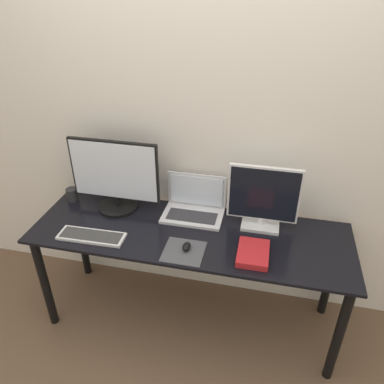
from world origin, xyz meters
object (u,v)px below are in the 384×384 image
at_px(laptop, 194,205).
at_px(keyboard, 92,236).
at_px(mouse, 187,247).
at_px(book, 253,253).
at_px(monitor_right, 263,199).
at_px(mug, 72,194).
at_px(monitor_left, 115,177).

relative_size(laptop, keyboard, 0.95).
bearing_deg(mouse, book, 4.81).
bearing_deg(monitor_right, keyboard, -160.59).
distance_m(laptop, mug, 0.83).
distance_m(keyboard, book, 0.93).
height_order(laptop, mouse, laptop).
distance_m(monitor_right, laptop, 0.44).
distance_m(monitor_left, book, 0.97).
xyz_separation_m(laptop, mug, (-0.83, -0.03, -0.02)).
bearing_deg(laptop, keyboard, -144.20).
bearing_deg(mug, monitor_left, -3.19).
distance_m(monitor_right, book, 0.34).
height_order(keyboard, mug, mug).
height_order(laptop, keyboard, laptop).
distance_m(monitor_right, mouse, 0.53).
distance_m(monitor_left, mouse, 0.66).
relative_size(monitor_right, laptop, 1.11).
bearing_deg(monitor_left, laptop, 5.29).
xyz_separation_m(monitor_right, laptop, (-0.42, 0.05, -0.13)).
height_order(keyboard, mouse, mouse).
xyz_separation_m(monitor_left, mouse, (0.54, -0.32, -0.21)).
height_order(monitor_right, keyboard, monitor_right).
height_order(monitor_left, mouse, monitor_left).
bearing_deg(monitor_left, mug, 176.81).
xyz_separation_m(book, mug, (-1.23, 0.31, 0.02)).
bearing_deg(monitor_right, mug, 179.15).
height_order(mouse, book, mouse).
bearing_deg(laptop, mouse, -84.09).
bearing_deg(mug, monitor_right, -0.85).
bearing_deg(monitor_left, keyboard, -94.91).
bearing_deg(monitor_left, monitor_right, 0.01).
distance_m(monitor_left, laptop, 0.53).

